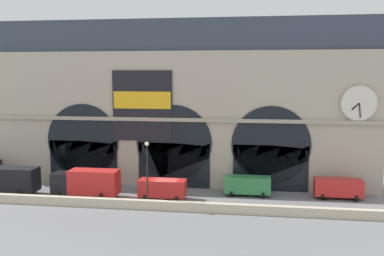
{
  "coord_description": "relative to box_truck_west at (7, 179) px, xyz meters",
  "views": [
    {
      "loc": [
        10.01,
        -46.9,
        13.84
      ],
      "look_at": [
        2.22,
        5.0,
        7.36
      ],
      "focal_mm": 41.22,
      "sensor_mm": 36.0,
      "label": 1
    }
  ],
  "objects": [
    {
      "name": "quay_parapet_wall",
      "position": [
        18.58,
        -3.37,
        -1.22
      ],
      "size": [
        90.0,
        0.7,
        0.96
      ],
      "primitive_type": "cube",
      "color": "beige",
      "rests_on": "ground"
    },
    {
      "name": "van_mideast",
      "position": [
        27.57,
        3.41,
        -0.45
      ],
      "size": [
        5.2,
        2.48,
        2.2
      ],
      "color": "#2D7A42",
      "rests_on": "ground"
    },
    {
      "name": "van_center",
      "position": [
        18.28,
        0.53,
        -0.45
      ],
      "size": [
        5.2,
        2.48,
        2.2
      ],
      "color": "red",
      "rests_on": "ground"
    },
    {
      "name": "van_east",
      "position": [
        37.59,
        3.69,
        -0.45
      ],
      "size": [
        5.2,
        2.48,
        2.2
      ],
      "color": "red",
      "rests_on": "ground"
    },
    {
      "name": "ground_plane",
      "position": [
        18.58,
        0.87,
        -1.7
      ],
      "size": [
        200.0,
        200.0,
        0.0
      ],
      "primitive_type": "plane",
      "color": "slate"
    },
    {
      "name": "box_truck_midwest",
      "position": [
        9.65,
        0.09,
        0.0
      ],
      "size": [
        7.5,
        2.91,
        3.12
      ],
      "color": "black",
      "rests_on": "ground"
    },
    {
      "name": "box_truck_west",
      "position": [
        0.0,
        0.0,
        0.0
      ],
      "size": [
        7.5,
        2.91,
        3.12
      ],
      "color": "#ADB2B7",
      "rests_on": "ground"
    },
    {
      "name": "station_building",
      "position": [
        18.59,
        8.4,
        8.23
      ],
      "size": [
        48.7,
        5.46,
        20.42
      ],
      "color": "#B2A891",
      "rests_on": "ground"
    },
    {
      "name": "street_lamp_quayside",
      "position": [
        17.37,
        -2.57,
        2.71
      ],
      "size": [
        0.44,
        0.44,
        6.9
      ],
      "color": "black",
      "rests_on": "ground"
    }
  ]
}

